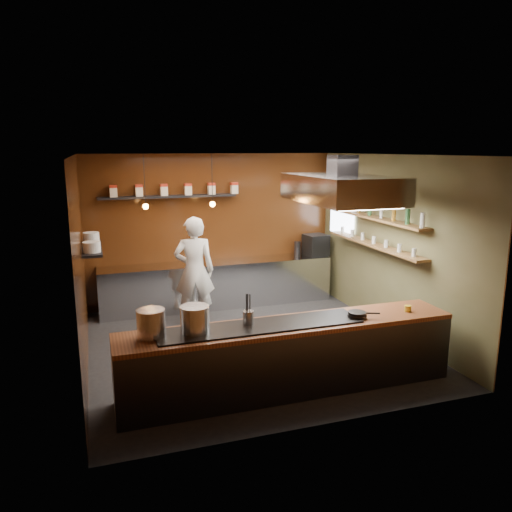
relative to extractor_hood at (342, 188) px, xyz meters
name	(u,v)px	position (x,y,z in m)	size (l,w,h in m)	color
floor	(252,345)	(-1.30, 0.40, -2.51)	(5.00, 5.00, 0.00)	black
back_wall	(214,230)	(-1.30, 2.90, -1.01)	(5.00, 5.00, 0.00)	#391A0A
left_wall	(81,266)	(-3.80, 0.40, -1.01)	(5.00, 5.00, 0.00)	#391A0A
right_wall	(391,244)	(1.20, 0.40, -1.01)	(5.00, 5.00, 0.00)	#4D4D2C
ceiling	(251,155)	(-1.30, 0.40, 0.49)	(5.00, 5.00, 0.00)	silver
window_pane	(342,210)	(1.15, 2.10, -0.61)	(1.00, 1.00, 0.00)	white
prep_counter	(218,284)	(-1.30, 2.57, -2.06)	(4.60, 0.65, 0.90)	silver
pass_counter	(289,357)	(-1.30, -1.20, -2.04)	(4.40, 0.72, 0.94)	#38383D
tin_shelf	(168,197)	(-2.20, 2.76, -0.31)	(2.60, 0.26, 0.04)	black
plate_shelf	(92,248)	(-3.64, 1.40, -0.96)	(0.30, 1.40, 0.04)	black
bottle_shelf_upper	(375,218)	(1.04, 0.70, -0.59)	(0.26, 2.80, 0.04)	brown
bottle_shelf_lower	(374,245)	(1.04, 0.70, -1.06)	(0.26, 2.80, 0.04)	brown
extractor_hood	(342,188)	(0.00, 0.00, 0.00)	(1.20, 2.00, 0.72)	#38383D
pendant_left	(146,204)	(-2.70, 2.10, -0.35)	(0.10, 0.10, 0.95)	black
pendant_right	(212,201)	(-1.50, 2.10, -0.35)	(0.10, 0.10, 0.95)	black
storage_tins	(176,189)	(-2.05, 2.76, -0.17)	(2.43, 0.13, 0.22)	beige
plate_stacks	(91,242)	(-3.64, 1.40, -0.86)	(0.26, 1.16, 0.16)	silver
bottles	(375,210)	(1.04, 0.70, -0.45)	(0.06, 2.66, 0.24)	silver
wine_glasses	(374,240)	(1.04, 0.70, -0.97)	(0.07, 2.37, 0.13)	silver
stockpot_large	(151,323)	(-3.03, -1.15, -1.40)	(0.33, 0.33, 0.32)	silver
stockpot_small	(195,319)	(-2.52, -1.19, -1.40)	(0.35, 0.35, 0.33)	silver
utensil_crock	(248,318)	(-1.83, -1.12, -1.48)	(0.13, 0.13, 0.17)	#B2B4B9
frying_pan	(358,314)	(-0.38, -1.29, -1.53)	(0.41, 0.25, 0.06)	black
butter_jar	(408,308)	(0.40, -1.26, -1.54)	(0.09, 0.09, 0.08)	yellow
espresso_machine	(316,245)	(0.80, 2.55, -1.38)	(0.44, 0.42, 0.44)	black
chef	(194,271)	(-1.94, 1.72, -1.53)	(0.71, 0.47, 1.94)	white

